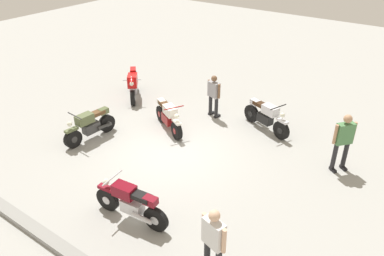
{
  "coord_description": "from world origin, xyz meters",
  "views": [
    {
      "loc": [
        -6.42,
        7.81,
        6.49
      ],
      "look_at": [
        -0.55,
        -0.5,
        0.75
      ],
      "focal_mm": 35.42,
      "sensor_mm": 36.0,
      "label": 1
    }
  ],
  "objects_px": {
    "person_in_gray_shirt": "(214,94)",
    "motorcycle_cream_vintage": "(168,117)",
    "motorcycle_red_sportbike": "(133,84)",
    "motorcycle_silver_cruiser": "(266,116)",
    "motorcycle_maroon_cruiser": "(131,203)",
    "person_in_green_shirt": "(343,139)",
    "person_in_white_shirt": "(214,239)",
    "motorcycle_olive_vintage": "(90,126)"
  },
  "relations": [
    {
      "from": "motorcycle_silver_cruiser",
      "to": "motorcycle_olive_vintage",
      "type": "distance_m",
      "value": 5.89
    },
    {
      "from": "person_in_gray_shirt",
      "to": "person_in_white_shirt",
      "type": "xyz_separation_m",
      "value": [
        -3.79,
        5.98,
        0.09
      ]
    },
    {
      "from": "motorcycle_olive_vintage",
      "to": "person_in_green_shirt",
      "type": "relative_size",
      "value": 1.1
    },
    {
      "from": "motorcycle_olive_vintage",
      "to": "person_in_white_shirt",
      "type": "bearing_deg",
      "value": 74.66
    },
    {
      "from": "motorcycle_maroon_cruiser",
      "to": "motorcycle_silver_cruiser",
      "type": "bearing_deg",
      "value": -102.31
    },
    {
      "from": "motorcycle_olive_vintage",
      "to": "person_in_white_shirt",
      "type": "relative_size",
      "value": 1.14
    },
    {
      "from": "motorcycle_red_sportbike",
      "to": "person_in_white_shirt",
      "type": "xyz_separation_m",
      "value": [
        -7.28,
        5.48,
        0.39
      ]
    },
    {
      "from": "motorcycle_red_sportbike",
      "to": "person_in_green_shirt",
      "type": "height_order",
      "value": "person_in_green_shirt"
    },
    {
      "from": "motorcycle_silver_cruiser",
      "to": "motorcycle_cream_vintage",
      "type": "height_order",
      "value": "motorcycle_silver_cruiser"
    },
    {
      "from": "motorcycle_cream_vintage",
      "to": "person_in_white_shirt",
      "type": "relative_size",
      "value": 1.04
    },
    {
      "from": "motorcycle_silver_cruiser",
      "to": "motorcycle_maroon_cruiser",
      "type": "relative_size",
      "value": 0.95
    },
    {
      "from": "motorcycle_olive_vintage",
      "to": "person_in_gray_shirt",
      "type": "distance_m",
      "value": 4.44
    },
    {
      "from": "motorcycle_maroon_cruiser",
      "to": "person_in_white_shirt",
      "type": "height_order",
      "value": "person_in_white_shirt"
    },
    {
      "from": "motorcycle_silver_cruiser",
      "to": "motorcycle_olive_vintage",
      "type": "height_order",
      "value": "motorcycle_silver_cruiser"
    },
    {
      "from": "person_in_gray_shirt",
      "to": "motorcycle_cream_vintage",
      "type": "bearing_deg",
      "value": 172.29
    },
    {
      "from": "person_in_gray_shirt",
      "to": "motorcycle_silver_cruiser",
      "type": "bearing_deg",
      "value": -69.94
    },
    {
      "from": "motorcycle_maroon_cruiser",
      "to": "person_in_white_shirt",
      "type": "xyz_separation_m",
      "value": [
        -2.47,
        0.24,
        0.46
      ]
    },
    {
      "from": "person_in_gray_shirt",
      "to": "motorcycle_red_sportbike",
      "type": "bearing_deg",
      "value": 113.16
    },
    {
      "from": "motorcycle_olive_vintage",
      "to": "motorcycle_silver_cruiser",
      "type": "bearing_deg",
      "value": 136.08
    },
    {
      "from": "motorcycle_red_sportbike",
      "to": "person_in_gray_shirt",
      "type": "bearing_deg",
      "value": 57.67
    },
    {
      "from": "motorcycle_red_sportbike",
      "to": "motorcycle_olive_vintage",
      "type": "distance_m",
      "value": 3.37
    },
    {
      "from": "motorcycle_maroon_cruiser",
      "to": "motorcycle_red_sportbike",
      "type": "bearing_deg",
      "value": -53.15
    },
    {
      "from": "motorcycle_silver_cruiser",
      "to": "motorcycle_maroon_cruiser",
      "type": "bearing_deg",
      "value": -75.83
    },
    {
      "from": "person_in_green_shirt",
      "to": "motorcycle_olive_vintage",
      "type": "bearing_deg",
      "value": -117.68
    },
    {
      "from": "motorcycle_maroon_cruiser",
      "to": "motorcycle_cream_vintage",
      "type": "bearing_deg",
      "value": -68.8
    },
    {
      "from": "person_in_white_shirt",
      "to": "motorcycle_cream_vintage",
      "type": "bearing_deg",
      "value": 61.66
    },
    {
      "from": "motorcycle_red_sportbike",
      "to": "person_in_gray_shirt",
      "type": "xyz_separation_m",
      "value": [
        -3.49,
        -0.51,
        0.3
      ]
    },
    {
      "from": "motorcycle_cream_vintage",
      "to": "motorcycle_maroon_cruiser",
      "type": "bearing_deg",
      "value": -34.52
    },
    {
      "from": "motorcycle_cream_vintage",
      "to": "person_in_green_shirt",
      "type": "distance_m",
      "value": 5.59
    },
    {
      "from": "person_in_green_shirt",
      "to": "person_in_white_shirt",
      "type": "bearing_deg",
      "value": -60.63
    },
    {
      "from": "motorcycle_silver_cruiser",
      "to": "motorcycle_maroon_cruiser",
      "type": "xyz_separation_m",
      "value": [
        0.69,
        5.93,
        0.0
      ]
    },
    {
      "from": "motorcycle_silver_cruiser",
      "to": "person_in_gray_shirt",
      "type": "bearing_deg",
      "value": -154.04
    },
    {
      "from": "motorcycle_olive_vintage",
      "to": "motorcycle_maroon_cruiser",
      "type": "height_order",
      "value": "motorcycle_maroon_cruiser"
    },
    {
      "from": "motorcycle_olive_vintage",
      "to": "person_in_white_shirt",
      "type": "height_order",
      "value": "person_in_white_shirt"
    },
    {
      "from": "motorcycle_red_sportbike",
      "to": "motorcycle_cream_vintage",
      "type": "xyz_separation_m",
      "value": [
        -2.77,
        1.22,
        -0.11
      ]
    },
    {
      "from": "motorcycle_red_sportbike",
      "to": "person_in_gray_shirt",
      "type": "relative_size",
      "value": 1.01
    },
    {
      "from": "motorcycle_olive_vintage",
      "to": "person_in_gray_shirt",
      "type": "height_order",
      "value": "person_in_gray_shirt"
    },
    {
      "from": "person_in_gray_shirt",
      "to": "motorcycle_maroon_cruiser",
      "type": "bearing_deg",
      "value": -152.18
    },
    {
      "from": "motorcycle_cream_vintage",
      "to": "person_in_gray_shirt",
      "type": "xyz_separation_m",
      "value": [
        -0.72,
        -1.73,
        0.41
      ]
    },
    {
      "from": "person_in_gray_shirt",
      "to": "person_in_green_shirt",
      "type": "height_order",
      "value": "person_in_green_shirt"
    },
    {
      "from": "person_in_gray_shirt",
      "to": "person_in_white_shirt",
      "type": "bearing_deg",
      "value": -132.74
    },
    {
      "from": "motorcycle_maroon_cruiser",
      "to": "person_in_green_shirt",
      "type": "relative_size",
      "value": 1.18
    }
  ]
}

